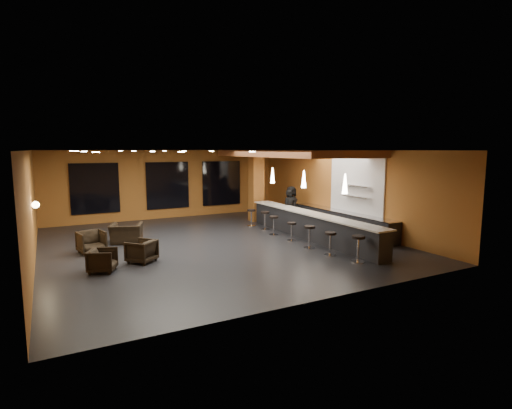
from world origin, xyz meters
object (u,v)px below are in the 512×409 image
column (256,186)px  armchair_d (126,233)px  armchair_c (91,242)px  bar_stool_4 (274,223)px  staff_a (290,209)px  bar_stool_1 (330,241)px  pendant_0 (345,184)px  pendant_2 (273,176)px  bar_stool_3 (292,229)px  bar_stool_2 (309,234)px  staff_c (291,204)px  prep_counter (341,222)px  bar_stool_6 (251,215)px  bar_counter (310,226)px  armchair_b (141,251)px  bar_stool_5 (265,218)px  armchair_a (103,260)px  bar_stool_0 (358,245)px  pendant_1 (304,179)px  staff_b (291,208)px

column → armchair_d: 7.03m
armchair_c → bar_stool_4: 7.02m
staff_a → bar_stool_1: 4.96m
pendant_0 → staff_a: bearing=83.1°
pendant_2 → bar_stool_1: size_ratio=0.87×
pendant_0 → bar_stool_4: size_ratio=0.88×
bar_stool_4 → bar_stool_3: bearing=-87.0°
bar_stool_2 → bar_stool_3: 1.28m
bar_stool_1 → armchair_c: bearing=149.8°
staff_c → armchair_d: bearing=162.7°
prep_counter → bar_stool_6: bearing=134.5°
pendant_0 → bar_counter: bearing=90.0°
armchair_d → column: bearing=-143.9°
bar_stool_1 → bar_stool_4: bearing=90.5°
column → armchair_c: (-7.94, -2.92, -1.37)m
bar_counter → bar_stool_6: size_ratio=10.23×
staff_a → bar_stool_2: size_ratio=2.10×
pendant_0 → bar_stool_3: (-0.87, 2.01, -1.88)m
pendant_0 → armchair_c: bearing=155.1°
column → armchair_b: bearing=-143.9°
bar_stool_5 → armchair_d: bearing=177.6°
bar_stool_1 → bar_counter: bearing=69.4°
prep_counter → bar_stool_3: bearing=-170.3°
armchair_a → bar_stool_6: bar_stool_6 is taller
column → armchair_b: 8.37m
bar_counter → bar_stool_5: 2.51m
bar_counter → bar_stool_6: bearing=104.3°
bar_counter → armchair_a: 7.92m
bar_stool_0 → bar_stool_3: bar_stool_0 is taller
pendant_1 → armchair_b: bearing=-173.4°
bar_stool_0 → bar_stool_2: bar_stool_0 is taller
bar_counter → bar_stool_3: bearing=179.5°
staff_c → bar_stool_6: 2.16m
armchair_b → bar_stool_6: bearing=171.3°
pendant_1 → pendant_0: bearing=-90.0°
pendant_0 → bar_stool_2: bearing=142.4°
pendant_1 → armchair_d: pendant_1 is taller
staff_a → bar_stool_5: staff_a is taller
column → bar_stool_3: 4.85m
column → pendant_2: column is taller
pendant_2 → bar_stool_3: (-0.87, -2.99, -1.88)m
armchair_b → bar_stool_3: 5.81m
bar_stool_0 → bar_stool_3: 3.49m
bar_stool_6 → armchair_d: bearing=-172.4°
bar_stool_2 → armchair_b: bearing=170.1°
staff_b → bar_stool_6: staff_b is taller
column → pendant_1: (0.00, -4.10, 0.60)m
armchair_d → bar_stool_6: (5.74, 0.77, 0.13)m
bar_stool_1 → armchair_a: bearing=166.6°
column → staff_a: bearing=-77.0°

